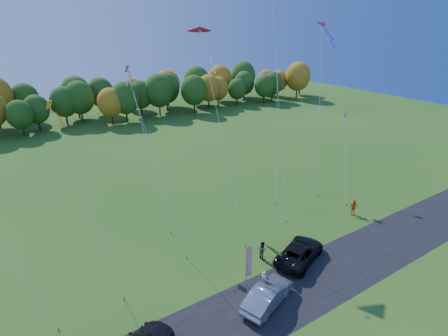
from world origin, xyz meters
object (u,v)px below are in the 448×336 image
silver_sedan (268,295)px  person_east (353,207)px  feather_flag (249,261)px  black_suv (300,252)px

silver_sedan → person_east: 17.12m
silver_sedan → feather_flag: 2.87m
black_suv → silver_sedan: 6.33m
black_suv → silver_sedan: silver_sedan is taller
silver_sedan → feather_flag: bearing=-20.1°
feather_flag → silver_sedan: bearing=-89.6°
black_suv → person_east: 10.86m
silver_sedan → feather_flag: feather_flag is taller
black_suv → feather_flag: bearing=70.1°
silver_sedan → black_suv: bearing=-86.1°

